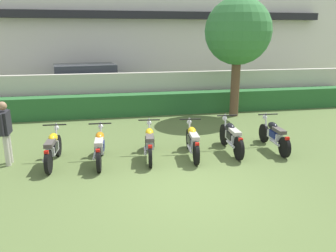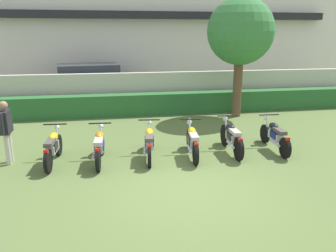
# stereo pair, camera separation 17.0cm
# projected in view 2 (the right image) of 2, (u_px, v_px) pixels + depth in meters

# --- Properties ---
(ground) EXTENTS (60.00, 60.00, 0.00)m
(ground) POSITION_uv_depth(u_px,v_px,m) (186.00, 188.00, 7.27)
(ground) COLOR #566B38
(building) EXTENTS (23.98, 6.50, 7.83)m
(building) POSITION_uv_depth(u_px,v_px,m) (132.00, 22.00, 19.69)
(building) COLOR silver
(building) RESTS_ON ground
(compound_wall) EXTENTS (22.78, 0.30, 1.65)m
(compound_wall) POSITION_uv_depth(u_px,v_px,m) (146.00, 92.00, 14.33)
(compound_wall) COLOR #BCB7A8
(compound_wall) RESTS_ON ground
(hedge_row) EXTENTS (18.22, 0.70, 0.87)m
(hedge_row) POSITION_uv_depth(u_px,v_px,m) (148.00, 104.00, 13.77)
(hedge_row) COLOR #28602D
(hedge_row) RESTS_ON ground
(parked_car) EXTENTS (4.71, 2.57, 1.89)m
(parked_car) POSITION_uv_depth(u_px,v_px,m) (92.00, 85.00, 15.57)
(parked_car) COLOR navy
(parked_car) RESTS_ON ground
(tree_near_inspector) EXTENTS (2.56, 2.56, 4.61)m
(tree_near_inspector) POSITION_uv_depth(u_px,v_px,m) (240.00, 32.00, 12.71)
(tree_near_inspector) COLOR brown
(tree_near_inspector) RESTS_ON ground
(motorcycle_in_row_0) EXTENTS (0.60, 1.80, 0.95)m
(motorcycle_in_row_0) POSITION_uv_depth(u_px,v_px,m) (53.00, 147.00, 8.53)
(motorcycle_in_row_0) COLOR black
(motorcycle_in_row_0) RESTS_ON ground
(motorcycle_in_row_1) EXTENTS (0.60, 1.82, 0.95)m
(motorcycle_in_row_1) POSITION_uv_depth(u_px,v_px,m) (100.00, 146.00, 8.62)
(motorcycle_in_row_1) COLOR black
(motorcycle_in_row_1) RESTS_ON ground
(motorcycle_in_row_2) EXTENTS (0.60, 1.89, 0.95)m
(motorcycle_in_row_2) POSITION_uv_depth(u_px,v_px,m) (149.00, 142.00, 8.93)
(motorcycle_in_row_2) COLOR black
(motorcycle_in_row_2) RESTS_ON ground
(motorcycle_in_row_3) EXTENTS (0.60, 1.80, 0.95)m
(motorcycle_in_row_3) POSITION_uv_depth(u_px,v_px,m) (192.00, 141.00, 9.02)
(motorcycle_in_row_3) COLOR black
(motorcycle_in_row_3) RESTS_ON ground
(motorcycle_in_row_4) EXTENTS (0.60, 1.90, 0.97)m
(motorcycle_in_row_4) POSITION_uv_depth(u_px,v_px,m) (231.00, 137.00, 9.33)
(motorcycle_in_row_4) COLOR black
(motorcycle_in_row_4) RESTS_ON ground
(motorcycle_in_row_5) EXTENTS (0.60, 1.91, 0.94)m
(motorcycle_in_row_5) POSITION_uv_depth(u_px,v_px,m) (275.00, 135.00, 9.53)
(motorcycle_in_row_5) COLOR black
(motorcycle_in_row_5) RESTS_ON ground
(inspector_person) EXTENTS (0.22, 0.67, 1.64)m
(inspector_person) POSITION_uv_depth(u_px,v_px,m) (6.00, 127.00, 8.42)
(inspector_person) COLOR beige
(inspector_person) RESTS_ON ground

